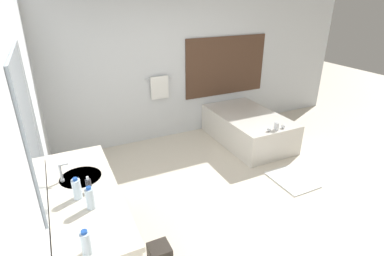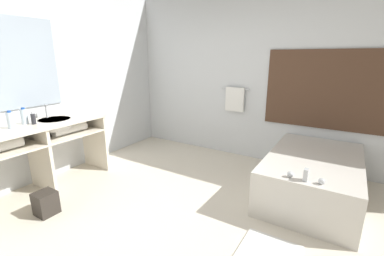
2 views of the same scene
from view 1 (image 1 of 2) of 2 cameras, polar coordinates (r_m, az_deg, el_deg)
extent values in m
plane|color=beige|center=(4.14, 9.07, -12.93)|extent=(16.00, 16.00, 0.00)
cube|color=silver|center=(5.39, -3.62, 12.08)|extent=(7.40, 0.06, 2.70)
cube|color=#4C3323|center=(5.86, 6.52, 11.64)|extent=(1.70, 0.02, 1.10)
cylinder|color=silver|center=(5.27, -6.32, 9.46)|extent=(0.50, 0.02, 0.02)
cube|color=white|center=(5.31, -6.20, 7.67)|extent=(0.32, 0.04, 0.40)
cube|color=silver|center=(2.90, -28.30, -1.87)|extent=(0.06, 7.40, 2.70)
cube|color=#A3B2C1|center=(2.55, -28.44, 0.57)|extent=(0.02, 1.10, 1.10)
cube|color=beige|center=(2.88, -19.76, -11.71)|extent=(0.58, 1.69, 0.05)
cube|color=beige|center=(3.00, -19.18, -15.00)|extent=(0.55, 1.61, 0.02)
cylinder|color=white|center=(3.11, -20.28, -9.73)|extent=(0.39, 0.39, 0.13)
cube|color=beige|center=(3.15, -18.58, -18.28)|extent=(0.54, 0.04, 0.84)
cube|color=beige|center=(3.81, -20.48, -10.31)|extent=(0.54, 0.04, 0.84)
cylinder|color=white|center=(2.63, -17.05, -19.02)|extent=(0.13, 0.46, 0.13)
cylinder|color=white|center=(3.31, -19.65, -9.48)|extent=(0.13, 0.46, 0.13)
cylinder|color=silver|center=(3.07, -23.45, -9.12)|extent=(0.04, 0.04, 0.02)
cylinder|color=silver|center=(3.03, -23.73, -7.69)|extent=(0.02, 0.02, 0.16)
cube|color=silver|center=(2.99, -23.20, -6.41)|extent=(0.07, 0.01, 0.01)
cube|color=silver|center=(5.52, 10.54, 0.04)|extent=(1.01, 1.66, 0.52)
ellipsoid|color=white|center=(5.47, 10.63, 1.08)|extent=(0.73, 1.19, 0.30)
cube|color=silver|center=(4.88, 15.77, 0.30)|extent=(0.04, 0.07, 0.12)
sphere|color=silver|center=(4.80, 14.47, -0.32)|extent=(0.06, 0.06, 0.06)
sphere|color=silver|center=(4.98, 16.96, 0.26)|extent=(0.06, 0.06, 0.06)
cylinder|color=silver|center=(2.60, -18.81, -12.60)|extent=(0.07, 0.07, 0.18)
cylinder|color=#1E4CA8|center=(2.55, -19.12, -10.75)|extent=(0.04, 0.04, 0.02)
cylinder|color=silver|center=(2.24, -19.51, -19.96)|extent=(0.07, 0.07, 0.17)
cylinder|color=#1E4CA8|center=(2.17, -19.87, -18.13)|extent=(0.04, 0.04, 0.02)
cylinder|color=silver|center=(2.75, -21.07, -10.80)|extent=(0.07, 0.07, 0.18)
cylinder|color=#1E4CA8|center=(2.70, -21.39, -9.05)|extent=(0.04, 0.04, 0.02)
cylinder|color=#28282D|center=(2.81, -19.08, -10.34)|extent=(0.05, 0.05, 0.13)
cylinder|color=silver|center=(2.77, -19.30, -9.01)|extent=(0.02, 0.02, 0.03)
cube|color=#2D2823|center=(3.21, -6.14, -23.13)|extent=(0.20, 0.20, 0.26)
cube|color=white|center=(4.65, 18.46, -9.31)|extent=(0.50, 0.66, 0.02)
camera|label=2|loc=(3.50, 48.59, 2.35)|focal=24.00mm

